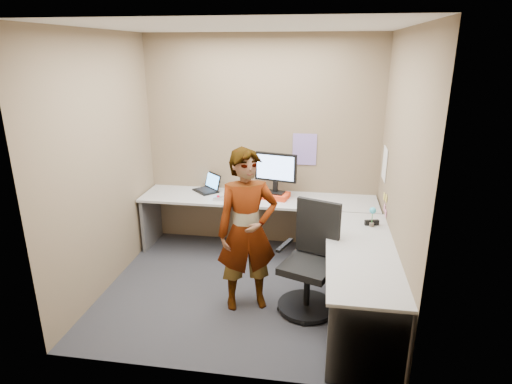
% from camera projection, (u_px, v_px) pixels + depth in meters
% --- Properties ---
extents(ground, '(3.00, 3.00, 0.00)m').
position_uv_depth(ground, '(244.00, 289.00, 4.69)').
color(ground, '#27272C').
rests_on(ground, ground).
extents(wall_back, '(3.00, 0.00, 3.00)m').
position_uv_depth(wall_back, '(262.00, 144.00, 5.48)').
color(wall_back, '#746048').
rests_on(wall_back, ground).
extents(wall_right, '(0.00, 2.70, 2.70)m').
position_uv_depth(wall_right, '(399.00, 178.00, 4.04)').
color(wall_right, '#746048').
rests_on(wall_right, ground).
extents(wall_left, '(0.00, 2.70, 2.70)m').
position_uv_depth(wall_left, '(103.00, 165.00, 4.48)').
color(wall_left, '#746048').
rests_on(wall_left, ground).
extents(ceiling, '(3.00, 3.00, 0.00)m').
position_uv_depth(ceiling, '(242.00, 26.00, 3.83)').
color(ceiling, white).
rests_on(ceiling, wall_back).
extents(desk, '(2.98, 2.58, 0.73)m').
position_uv_depth(desk, '(288.00, 229.00, 4.80)').
color(desk, '#B0B0B0').
rests_on(desk, ground).
extents(paper_ream, '(0.38, 0.31, 0.07)m').
position_uv_depth(paper_ream, '(275.00, 196.00, 5.35)').
color(paper_ream, red).
rests_on(paper_ream, desk).
extents(monitor, '(0.53, 0.20, 0.51)m').
position_uv_depth(monitor, '(276.00, 170.00, 5.26)').
color(monitor, black).
rests_on(monitor, paper_ream).
extents(laptop, '(0.41, 0.41, 0.23)m').
position_uv_depth(laptop, '(209.00, 187.00, 5.62)').
color(laptop, black).
rests_on(laptop, desk).
extents(trackball_mouse, '(0.12, 0.08, 0.07)m').
position_uv_depth(trackball_mouse, '(218.00, 198.00, 5.28)').
color(trackball_mouse, '#B7B7BC').
rests_on(trackball_mouse, desk).
extents(origami, '(0.10, 0.10, 0.06)m').
position_uv_depth(origami, '(252.00, 198.00, 5.26)').
color(origami, white).
rests_on(origami, desk).
extents(stapler, '(0.16, 0.07, 0.05)m').
position_uv_depth(stapler, '(372.00, 223.00, 4.53)').
color(stapler, black).
rests_on(stapler, desk).
extents(flower, '(0.07, 0.07, 0.22)m').
position_uv_depth(flower, '(373.00, 214.00, 4.46)').
color(flower, brown).
rests_on(flower, desk).
extents(calendar_purple, '(0.30, 0.01, 0.40)m').
position_uv_depth(calendar_purple, '(305.00, 149.00, 5.41)').
color(calendar_purple, '#846BB7').
rests_on(calendar_purple, wall_back).
extents(calendar_white, '(0.01, 0.28, 0.38)m').
position_uv_depth(calendar_white, '(385.00, 164.00, 4.92)').
color(calendar_white, white).
rests_on(calendar_white, wall_right).
extents(sticky_note_a, '(0.01, 0.07, 0.07)m').
position_uv_depth(sticky_note_a, '(386.00, 198.00, 4.69)').
color(sticky_note_a, '#F2E059').
rests_on(sticky_note_a, wall_right).
extents(sticky_note_b, '(0.01, 0.07, 0.07)m').
position_uv_depth(sticky_note_b, '(384.00, 208.00, 4.78)').
color(sticky_note_b, pink).
rests_on(sticky_note_b, wall_right).
extents(sticky_note_c, '(0.01, 0.07, 0.07)m').
position_uv_depth(sticky_note_c, '(386.00, 213.00, 4.67)').
color(sticky_note_c, pink).
rests_on(sticky_note_c, wall_right).
extents(sticky_note_d, '(0.01, 0.07, 0.07)m').
position_uv_depth(sticky_note_d, '(384.00, 196.00, 4.84)').
color(sticky_note_d, '#F2E059').
rests_on(sticky_note_d, wall_right).
extents(office_chair, '(0.63, 0.62, 1.08)m').
position_uv_depth(office_chair, '(310.00, 268.00, 4.24)').
color(office_chair, black).
rests_on(office_chair, ground).
extents(person, '(0.70, 0.58, 1.64)m').
position_uv_depth(person, '(247.00, 231.00, 4.17)').
color(person, '#999399').
rests_on(person, ground).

